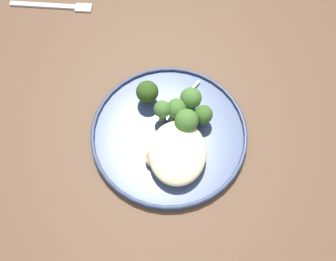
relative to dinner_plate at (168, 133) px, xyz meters
The scene contains 19 objects.
ground 0.75m from the dinner_plate, 17.12° to the left, with size 6.00×6.00×0.00m, color #47423D.
wooden_dining_table 0.11m from the dinner_plate, 17.12° to the left, with size 1.40×1.00×0.74m.
dinner_plate is the anchor object (origin of this frame).
noodle_bed 0.05m from the dinner_plate, 20.66° to the left, with size 0.12×0.10×0.04m.
seared_scallop_on_noodles 0.07m from the dinner_plate, 21.99° to the right, with size 0.03×0.03×0.01m.
seared_scallop_tilted_round 0.09m from the dinner_plate, 23.81° to the left, with size 0.03×0.03×0.01m.
seared_scallop_tiny_bay 0.06m from the dinner_plate, 62.62° to the left, with size 0.02×0.02×0.01m.
seared_scallop_center_golden 0.05m from the dinner_plate, 22.68° to the left, with size 0.03×0.03×0.02m.
seared_scallop_left_edge 0.07m from the dinner_plate, ahead, with size 0.03×0.03×0.01m.
seared_scallop_half_hidden 0.03m from the dinner_plate, 67.04° to the left, with size 0.03×0.03×0.01m.
broccoli_floret_small_sprig 0.05m from the dinner_plate, 105.56° to the left, with size 0.04×0.04×0.06m.
broccoli_floret_center_pile 0.05m from the dinner_plate, 153.37° to the right, with size 0.03×0.03×0.05m.
broccoli_floret_right_tilted 0.05m from the dinner_plate, 161.38° to the left, with size 0.04×0.04×0.05m.
broccoli_floret_left_leaning 0.09m from the dinner_plate, 146.08° to the right, with size 0.04×0.04×0.05m.
broccoli_floret_split_head 0.07m from the dinner_plate, 114.01° to the left, with size 0.03×0.03×0.05m.
broccoli_floret_tall_stalk 0.08m from the dinner_plate, 146.35° to the left, with size 0.04×0.04×0.06m.
onion_sliver_curled_piece 0.04m from the dinner_plate, 163.70° to the left, with size 0.04×0.01×0.00m, color silver.
onion_sliver_long_sliver 0.11m from the dinner_plate, 157.83° to the left, with size 0.05×0.01×0.00m, color silver.
dinner_fork 0.41m from the dinner_plate, 137.51° to the right, with size 0.02×0.19×0.00m.
Camera 1 is at (0.25, 0.00, 1.38)m, focal length 40.10 mm.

